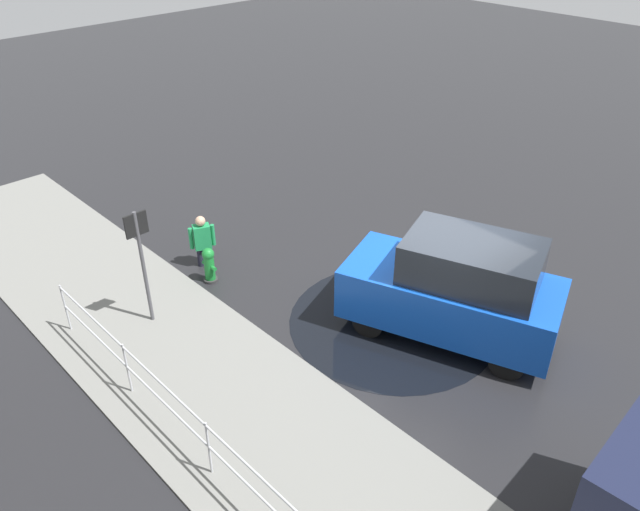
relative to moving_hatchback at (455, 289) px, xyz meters
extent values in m
plane|color=black|center=(0.46, -0.05, -1.03)|extent=(60.00, 60.00, 0.00)
cube|color=slate|center=(0.46, 4.15, -1.01)|extent=(24.00, 3.20, 0.04)
cube|color=blue|center=(0.08, 0.03, -0.23)|extent=(4.24, 2.92, 0.99)
cube|color=#1E232B|center=(-0.21, -0.08, 0.65)|extent=(2.71, 2.20, 0.77)
cylinder|color=black|center=(1.05, 1.14, -0.73)|extent=(0.64, 0.41, 0.60)
cylinder|color=black|center=(1.54, -0.21, -0.73)|extent=(0.64, 0.41, 0.60)
cylinder|color=black|center=(-1.37, 0.27, -0.73)|extent=(0.64, 0.41, 0.60)
cylinder|color=black|center=(-0.89, -1.08, -0.73)|extent=(0.64, 0.41, 0.60)
cylinder|color=#197A2D|center=(4.61, 2.24, -0.72)|extent=(0.22, 0.22, 0.62)
sphere|color=#197A2D|center=(4.61, 2.24, -0.35)|extent=(0.26, 0.26, 0.26)
cylinder|color=#197A2D|center=(4.45, 2.24, -0.64)|extent=(0.10, 0.09, 0.09)
cylinder|color=#197A2D|center=(4.77, 2.24, -0.64)|extent=(0.10, 0.09, 0.09)
cylinder|color=#2D2D2D|center=(4.61, 2.24, -1.00)|extent=(0.31, 0.31, 0.06)
cube|color=#1E8C4C|center=(5.22, 1.96, -0.30)|extent=(0.37, 0.43, 0.55)
sphere|color=tan|center=(5.22, 1.96, 0.08)|extent=(0.22, 0.22, 0.22)
cylinder|color=#1E1E2D|center=(5.19, 1.88, -0.80)|extent=(0.13, 0.13, 0.45)
cylinder|color=#1E1E2D|center=(5.26, 2.05, -0.80)|extent=(0.13, 0.13, 0.45)
cylinder|color=#1E8C4C|center=(5.12, 1.74, -0.30)|extent=(0.09, 0.09, 0.50)
cylinder|color=#1E8C4C|center=(5.32, 2.18, -0.30)|extent=(0.09, 0.09, 0.50)
cylinder|color=#B7BABF|center=(0.45, 5.16, -0.50)|extent=(0.04, 0.04, 1.05)
cylinder|color=#B7BABF|center=(2.76, 5.16, -0.50)|extent=(0.04, 0.04, 1.05)
cylinder|color=#B7BABF|center=(5.06, 5.16, -0.50)|extent=(0.04, 0.04, 1.05)
cylinder|color=#B7BABF|center=(0.45, 5.16, -0.03)|extent=(9.22, 0.04, 0.04)
cylinder|color=#B7BABF|center=(0.45, 5.16, -0.45)|extent=(9.22, 0.04, 0.04)
cylinder|color=#4C4C51|center=(4.25, 3.87, 0.17)|extent=(0.07, 0.07, 2.40)
cube|color=black|center=(4.25, 3.87, 1.12)|extent=(0.04, 0.44, 0.44)
cylinder|color=black|center=(0.97, 0.53, -1.02)|extent=(4.04, 4.04, 0.01)
camera|label=1|loc=(-5.00, 8.21, 6.50)|focal=35.00mm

